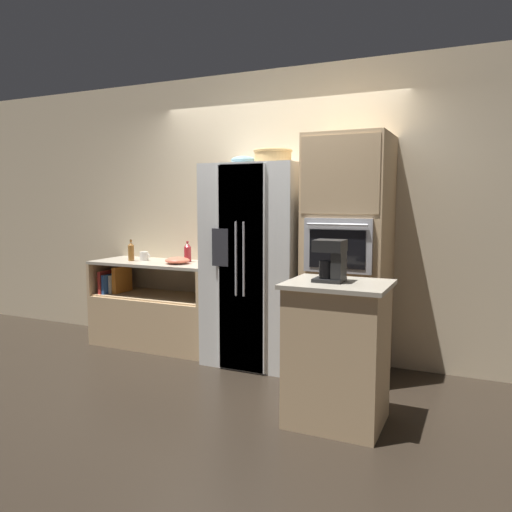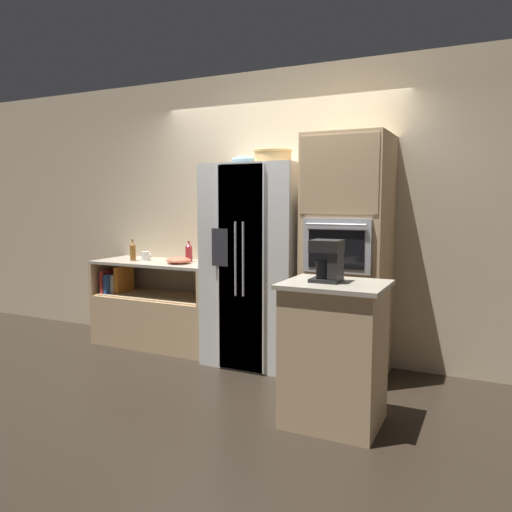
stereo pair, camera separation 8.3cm
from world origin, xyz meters
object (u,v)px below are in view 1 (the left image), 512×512
Objects in this scene: refrigerator at (257,265)px; mixing_bowl at (177,260)px; fruit_bowl at (243,160)px; bottle_short at (188,252)px; wall_oven at (348,257)px; wicker_basket at (273,156)px; bottle_tall at (131,251)px; mug at (144,256)px; coffee_maker at (333,259)px.

refrigerator reaches higher than mixing_bowl.
fruit_bowl reaches higher than bottle_short.
wall_oven is 9.65× the size of bottle_short.
bottle_tall is at bearing 177.83° from wicker_basket.
wicker_basket is 1.84m from mug.
wall_oven is 9.19× the size of bottle_tall.
fruit_bowl is at bearing -177.27° from wall_oven.
wicker_basket is 1.54× the size of bottle_tall.
wall_oven is (0.86, 0.02, 0.11)m from refrigerator.
refrigerator is at bearing 0.71° from mixing_bowl.
bottle_short is 0.50m from mug.
mug is at bearing 33.70° from bottle_tall.
wicker_basket is 1.47m from mixing_bowl.
coffee_maker is at bearing -44.32° from refrigerator.
bottle_tall is at bearing -163.98° from bottle_short.
fruit_bowl reaches higher than mixing_bowl.
bottle_short is 0.87× the size of mixing_bowl.
refrigerator is 1.42m from coffee_maker.
coffee_maker reaches higher than bottle_tall.
fruit_bowl is at bearing -168.42° from refrigerator.
refrigerator is 6.55× the size of coffee_maker.
bottle_tall is (-1.34, 0.02, -0.91)m from fruit_bowl.
mug reaches higher than mixing_bowl.
bottle_tall reaches higher than mixing_bowl.
wicker_basket is at bearing 131.97° from coffee_maker.
fruit_bowl reaches higher than mug.
wall_oven reaches higher than coffee_maker.
fruit_bowl is 1.19m from bottle_short.
fruit_bowl is 0.79× the size of coffee_maker.
bottle_tall reaches higher than bottle_short.
mixing_bowl is 0.87× the size of coffee_maker.
refrigerator is 0.87m from wall_oven.
coffee_maker is (1.88, -1.15, 0.14)m from bottle_short.
bottle_short is at bearing 175.16° from wall_oven.
wall_oven is at bearing 7.34° from wicker_basket.
mixing_bowl is at bearing -178.98° from wall_oven.
refrigerator is 0.89m from bottle_short.
bottle_tall is 1.80× the size of mug.
mixing_bowl is at bearing -93.40° from bottle_short.
refrigerator is 8.22× the size of bottle_tall.
wall_oven is at bearing 1.02° from mixing_bowl.
mixing_bowl is at bearing -9.77° from mug.
mug is at bearing 178.70° from wall_oven.
refrigerator is 1.36m from mug.
coffee_maker is at bearing -27.18° from mixing_bowl.
wicker_basket is (-0.68, -0.09, 0.88)m from wall_oven.
wall_oven reaches higher than wicker_basket.
mixing_bowl is (-0.89, -0.01, -0.00)m from refrigerator.
bottle_tall is (-1.47, -0.00, 0.07)m from refrigerator.
coffee_maker is at bearing -21.55° from bottle_tall.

